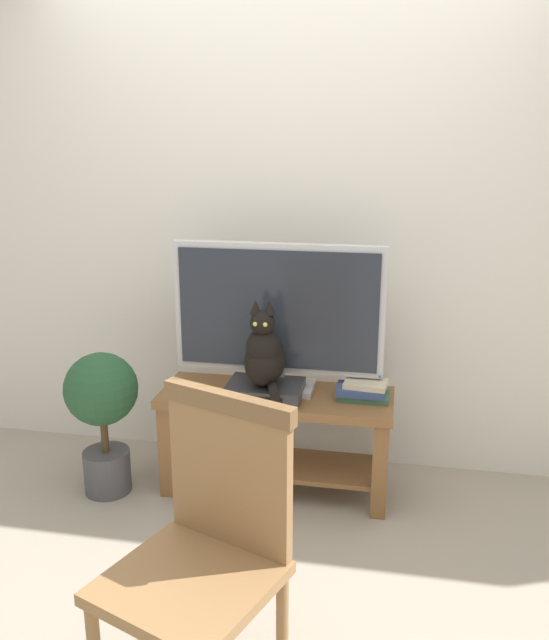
{
  "coord_description": "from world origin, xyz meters",
  "views": [
    {
      "loc": [
        0.54,
        -2.31,
        1.72
      ],
      "look_at": [
        0.0,
        0.53,
        0.9
      ],
      "focal_mm": 36.72,
      "sensor_mm": 36.0,
      "label": 1
    }
  ],
  "objects_px": {
    "book_stack": "(363,390)",
    "potted_plant": "(102,407)",
    "tv": "(278,313)",
    "cat": "(264,354)",
    "wooden_chair": "(208,535)",
    "tv_stand": "(276,424)",
    "media_box": "(265,390)"
  },
  "relations": [
    {
      "from": "media_box",
      "to": "wooden_chair",
      "type": "relative_size",
      "value": 0.37
    },
    {
      "from": "tv_stand",
      "to": "tv",
      "type": "distance_m",
      "value": 0.55
    },
    {
      "from": "tv_stand",
      "to": "potted_plant",
      "type": "height_order",
      "value": "potted_plant"
    },
    {
      "from": "tv_stand",
      "to": "book_stack",
      "type": "distance_m",
      "value": 0.46
    },
    {
      "from": "wooden_chair",
      "to": "book_stack",
      "type": "relative_size",
      "value": 3.95
    },
    {
      "from": "media_box",
      "to": "cat",
      "type": "relative_size",
      "value": 0.85
    },
    {
      "from": "tv_stand",
      "to": "tv",
      "type": "relative_size",
      "value": 1.12
    },
    {
      "from": "wooden_chair",
      "to": "book_stack",
      "type": "bearing_deg",
      "value": 72.42
    },
    {
      "from": "tv",
      "to": "potted_plant",
      "type": "relative_size",
      "value": 1.4
    },
    {
      "from": "tv_stand",
      "to": "potted_plant",
      "type": "bearing_deg",
      "value": -167.85
    },
    {
      "from": "tv_stand",
      "to": "book_stack",
      "type": "height_order",
      "value": "book_stack"
    },
    {
      "from": "tv",
      "to": "potted_plant",
      "type": "xyz_separation_m",
      "value": [
        -0.82,
        -0.23,
        -0.45
      ]
    },
    {
      "from": "tv_stand",
      "to": "cat",
      "type": "relative_size",
      "value": 2.68
    },
    {
      "from": "potted_plant",
      "to": "cat",
      "type": "bearing_deg",
      "value": 7.59
    },
    {
      "from": "tv_stand",
      "to": "cat",
      "type": "xyz_separation_m",
      "value": [
        -0.04,
        -0.07,
        0.38
      ]
    },
    {
      "from": "tv_stand",
      "to": "wooden_chair",
      "type": "bearing_deg",
      "value": -89.08
    },
    {
      "from": "cat",
      "to": "book_stack",
      "type": "distance_m",
      "value": 0.5
    },
    {
      "from": "tv",
      "to": "media_box",
      "type": "bearing_deg",
      "value": -112.73
    },
    {
      "from": "tv",
      "to": "media_box",
      "type": "distance_m",
      "value": 0.37
    },
    {
      "from": "potted_plant",
      "to": "book_stack",
      "type": "bearing_deg",
      "value": 8.71
    },
    {
      "from": "cat",
      "to": "wooden_chair",
      "type": "height_order",
      "value": "cat"
    },
    {
      "from": "media_box",
      "to": "potted_plant",
      "type": "xyz_separation_m",
      "value": [
        -0.78,
        -0.12,
        -0.1
      ]
    },
    {
      "from": "tv",
      "to": "cat",
      "type": "distance_m",
      "value": 0.21
    },
    {
      "from": "media_box",
      "to": "book_stack",
      "type": "height_order",
      "value": "book_stack"
    },
    {
      "from": "tv",
      "to": "cat",
      "type": "height_order",
      "value": "tv"
    },
    {
      "from": "book_stack",
      "to": "potted_plant",
      "type": "height_order",
      "value": "potted_plant"
    },
    {
      "from": "potted_plant",
      "to": "tv_stand",
      "type": "bearing_deg",
      "value": 12.15
    },
    {
      "from": "wooden_chair",
      "to": "tv",
      "type": "bearing_deg",
      "value": 90.88
    },
    {
      "from": "tv_stand",
      "to": "cat",
      "type": "height_order",
      "value": "cat"
    },
    {
      "from": "book_stack",
      "to": "cat",
      "type": "bearing_deg",
      "value": -169.4
    },
    {
      "from": "tv_stand",
      "to": "potted_plant",
      "type": "relative_size",
      "value": 1.56
    },
    {
      "from": "cat",
      "to": "book_stack",
      "type": "bearing_deg",
      "value": 10.6
    }
  ]
}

